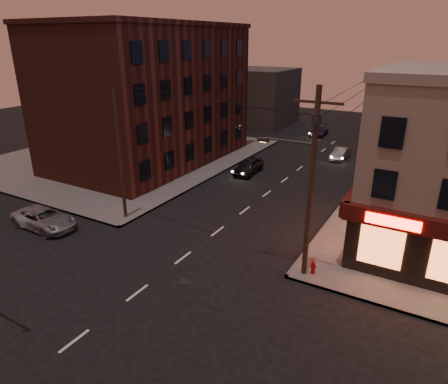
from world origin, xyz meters
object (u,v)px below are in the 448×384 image
Objects in this scene: sedan_near at (249,166)px; sedan_far at (319,131)px; fire_hydrant at (313,267)px; suv_cross at (44,219)px; sedan_mid at (340,154)px.

sedan_far is at bearing 83.88° from sedan_near.
suv_cross is at bearing -169.14° from fire_hydrant.
suv_cross is 1.13× the size of sedan_near.
sedan_near is 11.13m from sedan_mid.
sedan_mid is (6.36, 9.13, -0.13)m from sedan_near.
suv_cross is 37.15m from sedan_far.
suv_cross reaches higher than sedan_far.
suv_cross is 18.74m from sedan_near.
sedan_near reaches higher than sedan_mid.
sedan_far reaches higher than sedan_mid.
sedan_mid is 4.80× the size of fire_hydrant.
fire_hydrant is at bearing -76.54° from sedan_far.
fire_hydrant is (17.74, 3.40, -0.11)m from suv_cross.
suv_cross is 6.33× the size of fire_hydrant.
sedan_near is at bearing -121.32° from sedan_mid.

